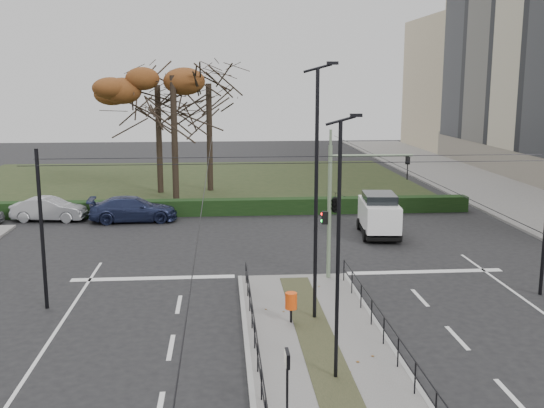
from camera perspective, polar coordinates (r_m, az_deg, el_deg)
The scene contains 18 objects.
ground at distance 23.04m, azimuth 3.27°, elevation -10.34°, with size 140.00×140.00×0.00m, color black.
median_island at distance 20.72m, azimuth 4.24°, elevation -12.64°, with size 4.40×15.00×0.14m, color #605E5B.
sidewalk_east at distance 48.81m, azimuth 20.96°, elevation 0.40°, with size 8.00×90.00×0.14m, color #605E5B.
park at distance 53.99m, azimuth -7.74°, elevation 1.95°, with size 38.00×26.00×0.10m, color #232F17.
hedge at distance 40.74m, azimuth -8.74°, elevation -0.34°, with size 38.00×1.00×1.00m, color black.
median_railing at distance 20.29m, azimuth 4.32°, elevation -10.41°, with size 4.14×13.24×0.92m.
catenary at distance 23.60m, azimuth 2.82°, elevation -1.14°, with size 20.00×34.00×6.00m.
traffic_light at distance 26.67m, azimuth 5.87°, elevation 0.21°, with size 3.83×2.20×5.64m.
litter_bin at distance 22.17m, azimuth 1.72°, elevation -8.71°, with size 0.42×0.42×1.06m.
info_panel at distance 15.76m, azimuth 1.37°, elevation -14.39°, with size 0.11×0.49×1.86m.
streetlamp_median_near at distance 17.37m, azimuth 6.00°, elevation -3.98°, with size 0.62×0.13×7.38m.
streetlamp_median_far at distance 21.70m, azimuth 4.03°, elevation 1.07°, with size 0.74×0.15×8.86m.
parked_car_second at distance 41.02m, azimuth -19.33°, elevation -0.43°, with size 1.53×4.40×1.45m, color #9EA0A5.
parked_car_third at distance 39.44m, azimuth -12.33°, elevation -0.44°, with size 2.14×5.26×1.53m, color #20274A.
white_van at distance 35.38m, azimuth 9.56°, elevation -0.85°, with size 2.36×4.54×2.36m.
rust_tree at distance 48.38m, azimuth -10.25°, elevation 10.45°, with size 8.84×8.84×10.56m.
bare_tree_center at distance 48.82m, azimuth -5.70°, elevation 10.00°, with size 6.67×6.67×10.80m.
bare_tree_near at distance 44.59m, azimuth -8.87°, elevation 10.51°, with size 5.99×5.99×11.54m.
Camera 1 is at (-3.02, -21.27, 8.33)m, focal length 42.00 mm.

